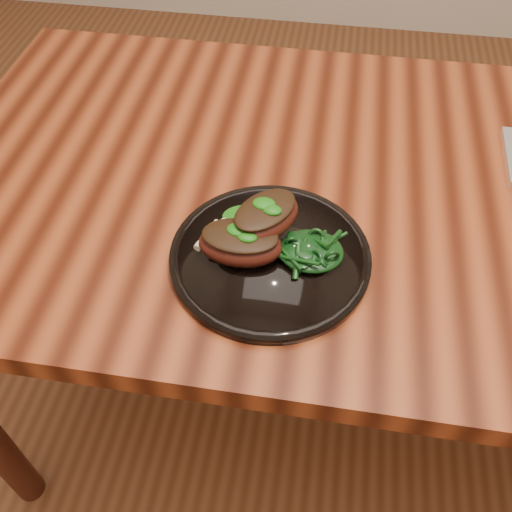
{
  "coord_description": "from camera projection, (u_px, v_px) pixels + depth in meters",
  "views": [
    {
      "loc": [
        -0.15,
        -0.71,
        1.37
      ],
      "look_at": [
        -0.23,
        -0.21,
        0.78
      ],
      "focal_mm": 40.0,
      "sensor_mm": 36.0,
      "label": 1
    }
  ],
  "objects": [
    {
      "name": "herb_smear",
      "position": [
        252.0,
        219.0,
        0.84
      ],
      "size": [
        0.09,
        0.06,
        0.01
      ],
      "primitive_type": "ellipsoid",
      "color": "#0A4307",
      "rests_on": "plate"
    },
    {
      "name": "greens_heap",
      "position": [
        311.0,
        248.0,
        0.79
      ],
      "size": [
        0.09,
        0.09,
        0.03
      ],
      "color": "black",
      "rests_on": "plate"
    },
    {
      "name": "lamb_chop_front",
      "position": [
        240.0,
        243.0,
        0.78
      ],
      "size": [
        0.12,
        0.08,
        0.05
      ],
      "color": "#3B120B",
      "rests_on": "plate"
    },
    {
      "name": "lamb_chop_back",
      "position": [
        265.0,
        217.0,
        0.79
      ],
      "size": [
        0.13,
        0.13,
        0.05
      ],
      "color": "#3B120B",
      "rests_on": "plate"
    },
    {
      "name": "desk",
      "position": [
        406.0,
        224.0,
        0.98
      ],
      "size": [
        1.6,
        0.8,
        0.75
      ],
      "color": "#341006",
      "rests_on": "ground"
    },
    {
      "name": "plate",
      "position": [
        270.0,
        257.0,
        0.81
      ],
      "size": [
        0.28,
        0.28,
        0.02
      ],
      "color": "black",
      "rests_on": "desk"
    }
  ]
}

